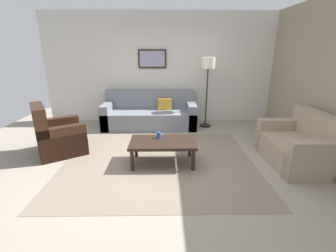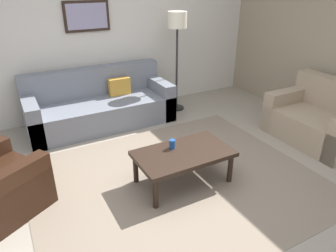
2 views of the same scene
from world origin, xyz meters
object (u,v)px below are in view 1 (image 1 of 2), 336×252
at_px(cup, 159,135).
at_px(lamp_standing, 208,70).
at_px(framed_artwork, 152,59).
at_px(couch_loveseat, 302,147).
at_px(coffee_table, 163,144).
at_px(couch_main, 150,114).
at_px(armchair_leather, 56,138).

xyz_separation_m(cup, lamp_standing, (1.15, 1.90, 0.94)).
distance_m(lamp_standing, framed_artwork, 1.47).
distance_m(couch_loveseat, coffee_table, 2.37).
height_order(couch_main, lamp_standing, lamp_standing).
bearing_deg(lamp_standing, cup, -121.23).
bearing_deg(armchair_leather, couch_loveseat, -6.12).
bearing_deg(armchair_leather, cup, -9.16).
relative_size(coffee_table, cup, 10.19).
bearing_deg(cup, armchair_leather, 170.84).
relative_size(armchair_leather, framed_artwork, 1.52).
height_order(couch_main, cup, couch_main).
xyz_separation_m(couch_main, lamp_standing, (1.42, -0.09, 1.11)).
bearing_deg(couch_loveseat, lamp_standing, 122.14).
xyz_separation_m(couch_main, coffee_table, (0.34, -2.12, 0.06)).
distance_m(coffee_table, lamp_standing, 2.53).
height_order(couch_main, couch_loveseat, same).
bearing_deg(lamp_standing, couch_loveseat, -57.86).
bearing_deg(couch_main, coffee_table, -80.87).
relative_size(cup, framed_artwork, 0.15).
bearing_deg(coffee_table, armchair_leather, 167.42).
bearing_deg(framed_artwork, couch_main, -98.51).
xyz_separation_m(armchair_leather, framed_artwork, (1.72, 2.10, 1.35)).
bearing_deg(lamp_standing, couch_main, 176.32).
height_order(cup, framed_artwork, framed_artwork).
distance_m(couch_loveseat, lamp_standing, 2.67).
xyz_separation_m(couch_loveseat, framed_artwork, (-2.65, 2.57, 1.36)).
relative_size(armchair_leather, coffee_table, 1.00).
xyz_separation_m(coffee_table, framed_artwork, (-0.28, 2.55, 1.30)).
bearing_deg(cup, framed_artwork, 94.86).
relative_size(couch_loveseat, framed_artwork, 1.83).
height_order(coffee_table, lamp_standing, lamp_standing).
distance_m(couch_main, coffee_table, 2.15).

